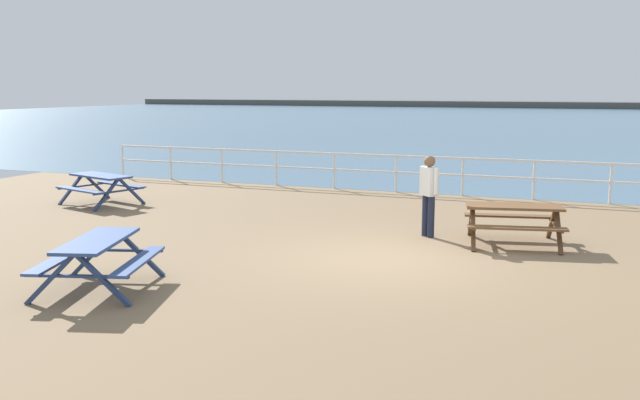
{
  "coord_description": "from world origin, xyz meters",
  "views": [
    {
      "loc": [
        3.25,
        -11.57,
        3.02
      ],
      "look_at": [
        -1.67,
        1.04,
        0.8
      ],
      "focal_mm": 38.77,
      "sensor_mm": 36.0,
      "label": 1
    }
  ],
  "objects_px": {
    "picnic_table_near_left": "(98,252)",
    "picnic_table_near_right": "(101,182)",
    "picnic_table_mid_centre": "(514,215)",
    "visitor": "(429,191)"
  },
  "relations": [
    {
      "from": "picnic_table_near_left",
      "to": "picnic_table_near_right",
      "type": "height_order",
      "value": "same"
    },
    {
      "from": "picnic_table_near_left",
      "to": "picnic_table_mid_centre",
      "type": "distance_m",
      "value": 7.68
    },
    {
      "from": "picnic_table_near_left",
      "to": "picnic_table_near_right",
      "type": "distance_m",
      "value": 8.01
    },
    {
      "from": "picnic_table_mid_centre",
      "to": "visitor",
      "type": "height_order",
      "value": "visitor"
    },
    {
      "from": "picnic_table_mid_centre",
      "to": "visitor",
      "type": "xyz_separation_m",
      "value": [
        -1.69,
        0.11,
        0.36
      ]
    },
    {
      "from": "visitor",
      "to": "picnic_table_near_left",
      "type": "bearing_deg",
      "value": -175.87
    },
    {
      "from": "picnic_table_near_right",
      "to": "picnic_table_mid_centre",
      "type": "relative_size",
      "value": 1.04
    },
    {
      "from": "picnic_table_near_left",
      "to": "visitor",
      "type": "bearing_deg",
      "value": -51.88
    },
    {
      "from": "picnic_table_near_right",
      "to": "visitor",
      "type": "bearing_deg",
      "value": 11.98
    },
    {
      "from": "picnic_table_near_left",
      "to": "picnic_table_near_right",
      "type": "xyz_separation_m",
      "value": [
        -4.98,
        6.27,
        0.0
      ]
    }
  ]
}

